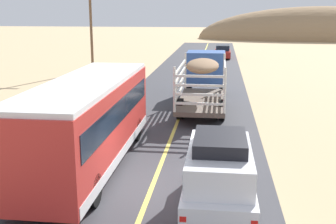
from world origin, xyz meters
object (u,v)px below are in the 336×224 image
at_px(bus, 88,120).
at_px(livestock_truck, 205,73).
at_px(suv_near, 219,175).
at_px(power_pole_mid, 91,27).
at_px(car_far, 223,52).

bearing_deg(bus, livestock_truck, 72.23).
height_order(suv_near, livestock_truck, livestock_truck).
bearing_deg(suv_near, livestock_truck, 93.85).
distance_m(bus, power_pole_mid, 25.09).
relative_size(suv_near, car_far, 1.05).
height_order(livestock_truck, power_pole_mid, power_pole_mid).
height_order(car_far, power_pole_mid, power_pole_mid).
relative_size(suv_near, power_pole_mid, 0.62).
xyz_separation_m(suv_near, livestock_truck, (-1.00, 14.92, 0.64)).
bearing_deg(suv_near, power_pole_mid, 113.62).
bearing_deg(car_far, livestock_truck, -92.75).
xyz_separation_m(suv_near, power_pole_mid, (-11.86, 27.13, 2.85)).
distance_m(suv_near, bus, 5.76).
bearing_deg(power_pole_mid, bus, -73.52).
distance_m(suv_near, livestock_truck, 14.97).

